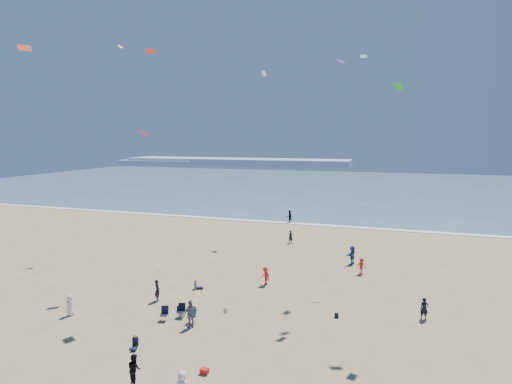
% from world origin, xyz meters
% --- Properties ---
extents(ocean, '(220.00, 100.00, 0.06)m').
position_xyz_m(ocean, '(0.00, 95.00, 0.03)').
color(ocean, '#476B84').
rests_on(ocean, ground).
extents(surf_line, '(220.00, 1.20, 0.08)m').
position_xyz_m(surf_line, '(0.00, 45.00, 0.04)').
color(surf_line, white).
rests_on(surf_line, ground).
extents(headland_far, '(110.00, 20.00, 3.20)m').
position_xyz_m(headland_far, '(-60.00, 170.00, 1.60)').
color(headland_far, '#7A8EA8').
rests_on(headland_far, ground).
extents(headland_near, '(40.00, 14.00, 2.00)m').
position_xyz_m(headland_near, '(-100.00, 165.00, 1.00)').
color(headland_near, '#7A8EA8').
rests_on(headland_near, ground).
extents(standing_flyers, '(32.50, 53.32, 1.93)m').
position_xyz_m(standing_flyers, '(4.17, 17.23, 0.85)').
color(standing_flyers, black).
rests_on(standing_flyers, ground).
extents(seated_group, '(14.92, 20.07, 0.84)m').
position_xyz_m(seated_group, '(0.69, 4.24, 0.42)').
color(seated_group, silver).
rests_on(seated_group, ground).
extents(chair_cluster, '(2.69, 1.52, 1.00)m').
position_xyz_m(chair_cluster, '(-4.58, 10.73, 0.50)').
color(chair_cluster, black).
rests_on(chair_cluster, ground).
extents(white_tote, '(0.35, 0.20, 0.40)m').
position_xyz_m(white_tote, '(-4.71, 11.34, 0.20)').
color(white_tote, white).
rests_on(white_tote, ground).
extents(black_backpack, '(0.30, 0.22, 0.38)m').
position_xyz_m(black_backpack, '(-5.33, 12.17, 0.19)').
color(black_backpack, black).
rests_on(black_backpack, ground).
extents(cooler, '(0.45, 0.30, 0.30)m').
position_xyz_m(cooler, '(-0.13, 5.42, 0.15)').
color(cooler, red).
rests_on(cooler, ground).
extents(navy_bag, '(0.28, 0.18, 0.34)m').
position_xyz_m(navy_bag, '(5.96, 14.60, 0.17)').
color(navy_bag, black).
rests_on(navy_bag, ground).
extents(kites_aloft, '(41.53, 38.96, 30.49)m').
position_xyz_m(kites_aloft, '(10.39, 13.37, 14.52)').
color(kites_aloft, white).
rests_on(kites_aloft, ground).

